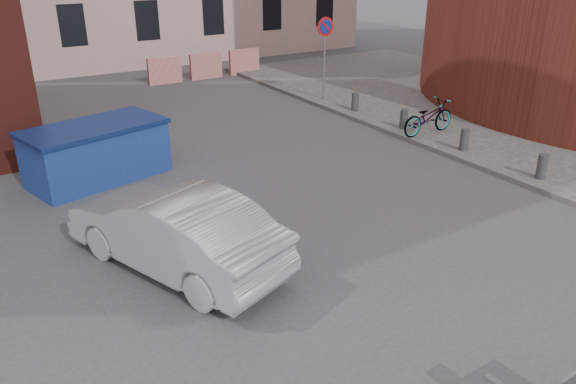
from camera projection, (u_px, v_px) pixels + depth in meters
ground at (359, 289)px, 8.58m from camera, size 120.00×120.00×0.00m
sidewalk at (542, 123)px, 16.50m from camera, size 9.00×24.00×0.12m
no_parking_sign at (325, 41)px, 18.05m from camera, size 0.60×0.09×2.65m
bollards at (464, 140)px, 13.96m from camera, size 0.22×9.02×0.55m
barriers at (206, 66)px, 22.08m from camera, size 4.70×0.18×1.00m
dumpster at (97, 152)px, 12.42m from camera, size 3.28×2.24×1.25m
silver_car at (175, 230)px, 8.94m from camera, size 2.72×4.24×1.32m
bicycle at (428, 117)px, 15.14m from camera, size 1.76×0.66×0.92m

